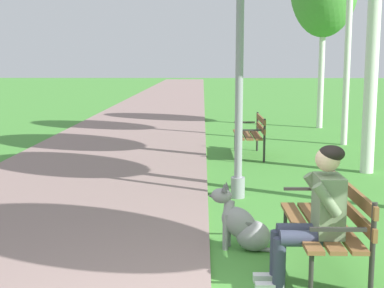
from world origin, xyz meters
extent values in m
cube|color=gray|center=(-2.35, 24.00, 0.02)|extent=(3.93, 60.00, 0.04)
cube|color=brown|center=(0.44, 1.18, 0.45)|extent=(0.14, 1.50, 0.04)
cube|color=brown|center=(0.61, 1.18, 0.45)|extent=(0.14, 1.50, 0.04)
cube|color=brown|center=(0.79, 1.18, 0.45)|extent=(0.14, 1.50, 0.04)
cube|color=brown|center=(0.89, 1.18, 0.59)|extent=(0.04, 1.50, 0.11)
cube|color=brown|center=(0.89, 1.18, 0.77)|extent=(0.04, 1.50, 0.11)
cylinder|color=#2D2B28|center=(0.41, 1.87, 0.23)|extent=(0.04, 0.04, 0.45)
cylinder|color=#2D2B28|center=(0.89, 1.87, 0.43)|extent=(0.04, 0.04, 0.85)
cube|color=#2D2B28|center=(0.61, 1.87, 0.63)|extent=(0.45, 0.04, 0.03)
cylinder|color=#2D2B28|center=(0.41, 0.49, 0.23)|extent=(0.04, 0.04, 0.45)
cylinder|color=#2D2B28|center=(0.89, 0.49, 0.43)|extent=(0.04, 0.04, 0.85)
cube|color=#2D2B28|center=(0.61, 0.49, 0.63)|extent=(0.45, 0.04, 0.03)
cube|color=brown|center=(0.28, 7.44, 0.45)|extent=(0.14, 1.50, 0.04)
cube|color=brown|center=(0.45, 7.44, 0.45)|extent=(0.14, 1.50, 0.04)
cube|color=brown|center=(0.63, 7.44, 0.45)|extent=(0.14, 1.50, 0.04)
cube|color=brown|center=(0.73, 7.44, 0.59)|extent=(0.04, 1.50, 0.11)
cube|color=brown|center=(0.73, 7.44, 0.77)|extent=(0.04, 1.50, 0.11)
cylinder|color=#2D2B28|center=(0.25, 8.13, 0.23)|extent=(0.04, 0.04, 0.45)
cylinder|color=#2D2B28|center=(0.73, 8.13, 0.43)|extent=(0.04, 0.04, 0.85)
cube|color=#2D2B28|center=(0.45, 8.13, 0.63)|extent=(0.45, 0.04, 0.03)
cylinder|color=#2D2B28|center=(0.25, 6.75, 0.23)|extent=(0.04, 0.04, 0.45)
cylinder|color=#2D2B28|center=(0.73, 6.75, 0.43)|extent=(0.04, 0.04, 0.85)
cube|color=#2D2B28|center=(0.45, 6.75, 0.63)|extent=(0.45, 0.04, 0.03)
cylinder|color=#33384C|center=(0.40, 0.94, 0.47)|extent=(0.42, 0.14, 0.14)
cylinder|color=#33384C|center=(0.19, 0.94, 0.24)|extent=(0.11, 0.11, 0.47)
cube|color=silver|center=(0.11, 0.94, 0.04)|extent=(0.24, 0.09, 0.07)
cylinder|color=#33384C|center=(0.40, 0.74, 0.47)|extent=(0.42, 0.14, 0.14)
cylinder|color=#33384C|center=(0.19, 0.74, 0.24)|extent=(0.11, 0.11, 0.47)
cube|color=silver|center=(0.11, 0.74, 0.04)|extent=(0.24, 0.09, 0.07)
cube|color=#6B7F5B|center=(0.61, 0.84, 0.73)|extent=(0.22, 0.36, 0.52)
cylinder|color=#6B7F5B|center=(0.55, 1.04, 0.83)|extent=(0.25, 0.09, 0.30)
cylinder|color=#6B7F5B|center=(0.55, 0.64, 0.83)|extent=(0.25, 0.09, 0.30)
sphere|color=beige|center=(0.59, 0.84, 1.13)|extent=(0.21, 0.21, 0.21)
ellipsoid|color=black|center=(0.62, 0.84, 1.18)|extent=(0.22, 0.23, 0.14)
ellipsoid|color=gray|center=(0.06, 1.75, 0.16)|extent=(0.42, 0.37, 0.32)
ellipsoid|color=gray|center=(-0.08, 1.79, 0.29)|extent=(0.54, 0.35, 0.48)
ellipsoid|color=#595959|center=(-0.03, 1.78, 0.32)|extent=(0.39, 0.28, 0.27)
cylinder|color=gray|center=(-0.19, 1.89, 0.19)|extent=(0.06, 0.06, 0.38)
cylinder|color=gray|center=(-0.22, 1.77, 0.19)|extent=(0.06, 0.06, 0.38)
cylinder|color=gray|center=(-0.19, 1.82, 0.43)|extent=(0.15, 0.19, 0.19)
ellipsoid|color=gray|center=(-0.26, 1.85, 0.56)|extent=(0.25, 0.20, 0.16)
cone|color=#595959|center=(-0.36, 1.87, 0.55)|extent=(0.12, 0.11, 0.09)
cone|color=#595959|center=(-0.21, 1.88, 0.66)|extent=(0.06, 0.06, 0.09)
cone|color=#595959|center=(-0.24, 1.79, 0.66)|extent=(0.06, 0.06, 0.09)
cylinder|color=gray|center=(0.25, 1.69, 0.03)|extent=(0.28, 0.12, 0.04)
cylinder|color=gray|center=(0.05, 3.97, 0.15)|extent=(0.20, 0.20, 0.30)
cylinder|color=gray|center=(0.05, 3.97, 1.90)|extent=(0.11, 0.11, 3.81)
cylinder|color=silver|center=(2.43, 5.80, 2.13)|extent=(0.23, 0.23, 4.26)
cylinder|color=silver|center=(2.86, 9.04, 2.33)|extent=(0.14, 0.14, 4.65)
cylinder|color=silver|center=(2.98, 12.30, 1.61)|extent=(0.17, 0.17, 3.21)
camera|label=1|loc=(-0.46, -3.68, 1.95)|focal=50.97mm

